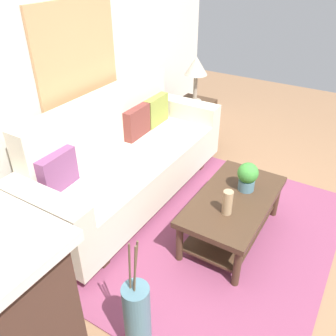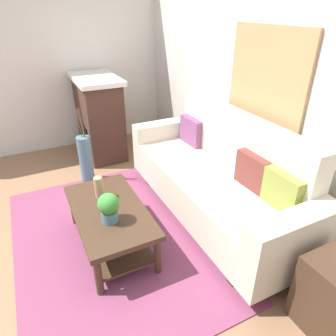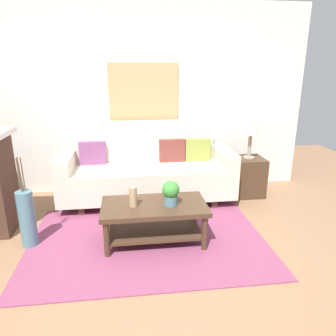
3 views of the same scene
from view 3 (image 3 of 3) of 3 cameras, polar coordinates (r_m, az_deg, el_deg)
name	(u,v)px [view 3 (image 3 of 3)]	position (r m, az deg, el deg)	size (l,w,h in m)	color
ground_plane	(151,267)	(3.10, -3.01, -17.54)	(9.00, 9.00, 0.00)	#8C6647
wall_back	(138,100)	(4.73, -5.39, 12.16)	(5.00, 0.10, 2.70)	silver
area_rug	(148,239)	(3.52, -3.67, -12.81)	(2.51, 1.77, 0.01)	#843D5B
couch	(147,171)	(4.39, -3.82, -0.48)	(2.34, 0.84, 1.08)	beige
throw_pillow_plum	(93,153)	(4.46, -13.50, 2.69)	(0.36, 0.12, 0.32)	#7A4270
throw_pillow_maroon	(172,150)	(4.47, 0.73, 3.22)	(0.36, 0.12, 0.32)	brown
throw_pillow_olive	(197,150)	(4.54, 5.35, 3.36)	(0.36, 0.12, 0.32)	olive
coffee_table	(154,214)	(3.36, -2.50, -8.37)	(1.10, 0.60, 0.43)	#422D1E
tabletop_vase	(133,197)	(3.24, -6.35, -5.20)	(0.08, 0.08, 0.21)	tan
potted_plant_tabletop	(171,192)	(3.24, 0.50, -4.41)	(0.18, 0.18, 0.26)	slate
side_table	(247,176)	(4.76, 14.18, -1.48)	(0.44, 0.44, 0.56)	#422D1E
table_lamp	(251,128)	(4.58, 14.84, 7.01)	(0.28, 0.28, 0.57)	gray
floor_vase	(27,219)	(3.59, -24.18, -8.46)	(0.17, 0.17, 0.61)	slate
floor_vase_branch_a	(23,175)	(3.41, -24.85, -1.10)	(0.01, 0.01, 0.36)	brown
floor_vase_branch_b	(20,174)	(3.44, -25.25, -1.03)	(0.01, 0.01, 0.36)	brown
floor_vase_branch_c	(19,175)	(3.41, -25.41, -1.21)	(0.01, 0.01, 0.36)	brown
framed_painting	(144,95)	(4.65, -4.46, 13.06)	(0.99, 0.03, 0.89)	tan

